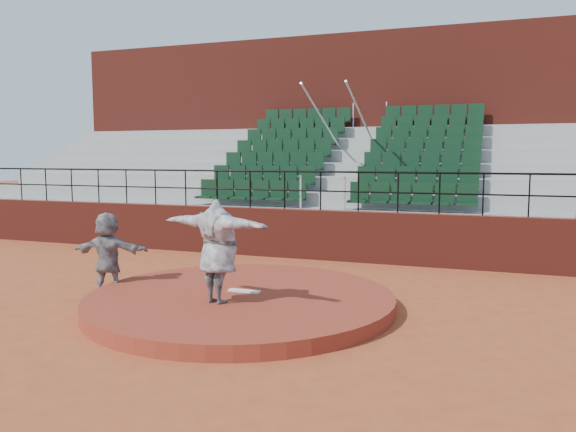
{
  "coord_description": "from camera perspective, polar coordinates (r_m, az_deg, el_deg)",
  "views": [
    {
      "loc": [
        4.15,
        -8.99,
        2.72
      ],
      "look_at": [
        0.0,
        2.5,
        1.4
      ],
      "focal_mm": 35.0,
      "sensor_mm": 36.0,
      "label": 1
    }
  ],
  "objects": [
    {
      "name": "pitcher",
      "position": [
        9.48,
        -7.14,
        -3.57
      ],
      "size": [
        2.23,
        1.05,
        1.75
      ],
      "primitive_type": "imported",
      "rotation": [
        0.0,
        0.0,
        2.92
      ],
      "color": "black",
      "rests_on": "pitchers_mound"
    },
    {
      "name": "pitching_rubber",
      "position": [
        10.33,
        -4.47,
        -7.6
      ],
      "size": [
        0.6,
        0.15,
        0.03
      ],
      "primitive_type": "cube",
      "color": "white",
      "rests_on": "pitchers_mound"
    },
    {
      "name": "press_box_facade",
      "position": [
        22.0,
        9.07,
        8.26
      ],
      "size": [
        24.0,
        3.0,
        7.1
      ],
      "primitive_type": "cube",
      "color": "maroon",
      "rests_on": "ground"
    },
    {
      "name": "wall_railing",
      "position": [
        14.61,
        3.34,
        3.45
      ],
      "size": [
        24.04,
        0.05,
        1.03
      ],
      "color": "black",
      "rests_on": "boundary_wall"
    },
    {
      "name": "seating_deck",
      "position": [
        18.16,
        6.61,
        2.09
      ],
      "size": [
        24.0,
        5.97,
        4.63
      ],
      "color": "#999A94",
      "rests_on": "ground"
    },
    {
      "name": "pitchers_mound",
      "position": [
        10.23,
        -4.82,
        -8.54
      ],
      "size": [
        5.5,
        5.5,
        0.25
      ],
      "primitive_type": "cylinder",
      "color": "maroon",
      "rests_on": "ground"
    },
    {
      "name": "boundary_wall",
      "position": [
        14.74,
        3.31,
        -1.92
      ],
      "size": [
        24.0,
        0.3,
        1.3
      ],
      "primitive_type": "cube",
      "color": "maroon",
      "rests_on": "ground"
    },
    {
      "name": "ground",
      "position": [
        10.27,
        -4.81,
        -9.22
      ],
      "size": [
        90.0,
        90.0,
        0.0
      ],
      "primitive_type": "plane",
      "color": "#A24824",
      "rests_on": "ground"
    },
    {
      "name": "fielder",
      "position": [
        11.53,
        -17.81,
        -3.64
      ],
      "size": [
        1.58,
        0.78,
        1.63
      ],
      "primitive_type": "imported",
      "rotation": [
        0.0,
        0.0,
        3.35
      ],
      "color": "black",
      "rests_on": "ground"
    }
  ]
}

